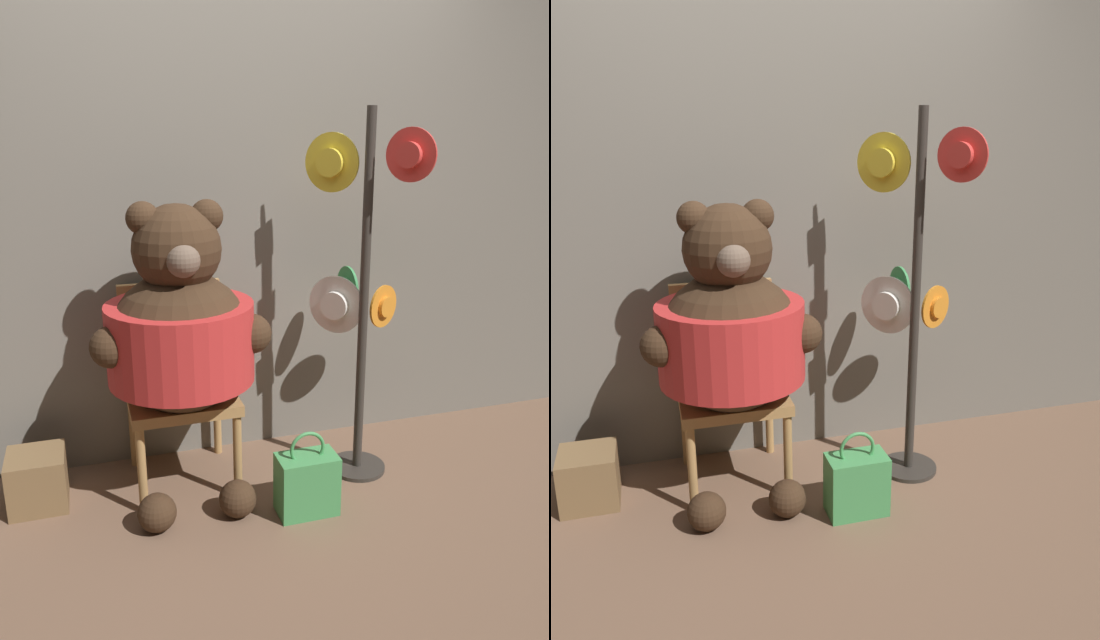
% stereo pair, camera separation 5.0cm
% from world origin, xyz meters
% --- Properties ---
extents(ground_plane, '(14.00, 14.00, 0.00)m').
position_xyz_m(ground_plane, '(0.00, 0.00, 0.00)').
color(ground_plane, brown).
extents(wall_back, '(8.00, 0.10, 2.43)m').
position_xyz_m(wall_back, '(0.00, 0.66, 1.22)').
color(wall_back, slate).
rests_on(wall_back, ground_plane).
extents(chair, '(0.49, 0.50, 0.93)m').
position_xyz_m(chair, '(-0.29, 0.41, 0.51)').
color(chair, '#B2844C').
rests_on(chair, ground_plane).
extents(teddy_bear, '(0.78, 0.69, 1.35)m').
position_xyz_m(teddy_bear, '(-0.29, 0.24, 0.78)').
color(teddy_bear, '#3D2819').
rests_on(teddy_bear, ground_plane).
extents(hat_display_rack, '(0.45, 0.52, 1.73)m').
position_xyz_m(hat_display_rack, '(0.54, 0.22, 0.93)').
color(hat_display_rack, '#332D28').
rests_on(hat_display_rack, ground_plane).
extents(handbag_on_ground, '(0.26, 0.16, 0.39)m').
position_xyz_m(handbag_on_ground, '(0.18, -0.10, 0.14)').
color(handbag_on_ground, '#479E56').
rests_on(handbag_on_ground, ground_plane).
extents(wooden_crate, '(0.25, 0.25, 0.25)m').
position_xyz_m(wooden_crate, '(-0.95, 0.31, 0.13)').
color(wooden_crate, brown).
rests_on(wooden_crate, ground_plane).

